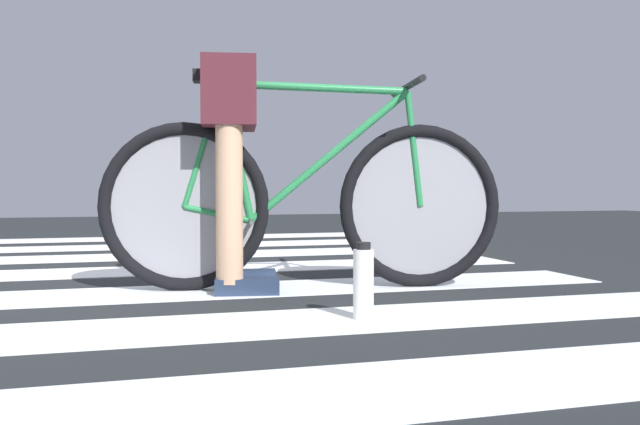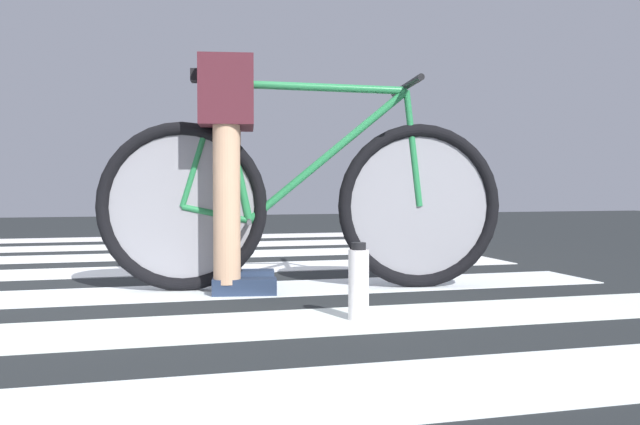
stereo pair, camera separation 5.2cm
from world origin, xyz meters
TOP-DOWN VIEW (x-y plane):
  - ground at (0.00, 0.00)m, footprint 18.00×14.00m
  - crosswalk_markings at (0.02, -0.06)m, footprint 5.48×5.79m
  - bicycle_1_of_2 at (1.13, -0.50)m, footprint 1.72×0.54m
  - cyclist_1_of_2 at (0.83, -0.45)m, footprint 0.37×0.44m
  - water_bottle at (1.15, -1.22)m, footprint 0.07×0.07m
  - traffic_cone at (2.39, 0.94)m, footprint 0.42×0.42m

SIDE VIEW (x-z plane):
  - ground at x=0.00m, z-range 0.00..0.02m
  - crosswalk_markings at x=0.02m, z-range 0.02..0.02m
  - water_bottle at x=1.15m, z-range 0.01..0.27m
  - traffic_cone at x=2.39m, z-range 0.01..0.49m
  - bicycle_1_of_2 at x=1.13m, z-range -0.06..0.87m
  - cyclist_1_of_2 at x=0.83m, z-range 0.16..1.13m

